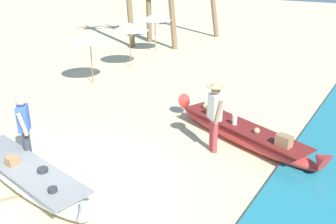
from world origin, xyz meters
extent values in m
plane|color=beige|center=(0.00, 0.00, 0.00)|extent=(80.00, 80.00, 0.00)
ellipsoid|color=white|center=(-0.43, -0.52, 0.21)|extent=(4.35, 1.59, 0.42)
cone|color=white|center=(1.62, -0.90, 0.47)|extent=(0.51, 0.56, 0.56)
cube|color=gray|center=(-0.43, -0.52, 0.42)|extent=(3.68, 1.48, 0.04)
cylinder|color=#2D2D33|center=(0.77, -0.86, 0.47)|extent=(0.18, 0.18, 0.10)
cylinder|color=#2D2D33|center=(0.06, -0.47, 0.47)|extent=(0.21, 0.21, 0.10)
cube|color=#9E754C|center=(-0.70, -0.60, 0.53)|extent=(0.23, 0.24, 0.20)
ellipsoid|color=red|center=(2.61, 3.76, 0.22)|extent=(4.49, 2.32, 0.44)
cone|color=red|center=(0.54, 4.56, 0.49)|extent=(0.55, 0.56, 0.51)
cone|color=red|center=(4.67, 2.96, 0.49)|extent=(0.55, 0.56, 0.51)
cube|color=maroon|center=(2.61, 3.76, 0.44)|extent=(3.82, 2.07, 0.04)
cube|color=#9E754C|center=(3.83, 3.20, 0.58)|extent=(0.39, 0.32, 0.28)
sphere|color=tan|center=(3.06, 3.54, 0.51)|extent=(0.16, 0.16, 0.16)
cylinder|color=silver|center=(2.40, 3.74, 0.57)|extent=(0.13, 0.13, 0.27)
cube|color=#9E754C|center=(1.69, 4.01, 0.59)|extent=(0.41, 0.38, 0.30)
sphere|color=tan|center=(1.26, 4.37, 0.52)|extent=(0.17, 0.17, 0.17)
cylinder|color=#B2383D|center=(2.26, 2.88, 0.43)|extent=(0.14, 0.14, 0.86)
cylinder|color=#B2383D|center=(2.15, 2.96, 0.43)|extent=(0.14, 0.14, 0.86)
cube|color=silver|center=(2.21, 2.92, 1.17)|extent=(0.42, 0.39, 0.62)
cylinder|color=#9E7051|center=(2.38, 2.77, 1.12)|extent=(0.20, 0.22, 0.56)
cylinder|color=#9E7051|center=(2.01, 3.05, 1.12)|extent=(0.20, 0.22, 0.56)
sphere|color=#9E7051|center=(2.21, 2.92, 1.60)|extent=(0.22, 0.22, 0.22)
cylinder|color=tan|center=(2.21, 2.92, 1.68)|extent=(0.44, 0.44, 0.02)
cone|color=tan|center=(2.21, 2.92, 1.75)|extent=(0.26, 0.26, 0.12)
cylinder|color=#333842|center=(-1.08, 0.10, 0.44)|extent=(0.14, 0.14, 0.89)
cylinder|color=#333842|center=(-0.99, 0.00, 0.44)|extent=(0.14, 0.14, 0.89)
cube|color=#3356B2|center=(-1.04, 0.05, 1.17)|extent=(0.40, 0.42, 0.58)
cylinder|color=tan|center=(-1.17, 0.24, 1.12)|extent=(0.21, 0.20, 0.53)
cylinder|color=tan|center=(-0.87, -0.11, 1.12)|extent=(0.21, 0.20, 0.53)
sphere|color=tan|center=(-1.04, 0.05, 1.58)|extent=(0.22, 0.22, 0.22)
cylinder|color=#8E6B47|center=(-4.07, 5.50, 0.95)|extent=(0.04, 0.04, 1.90)
cone|color=beige|center=(-4.07, 5.50, 1.75)|extent=(1.60, 1.60, 0.32)
cylinder|color=#8E6B47|center=(-4.26, 8.12, 0.95)|extent=(0.04, 0.04, 1.90)
cone|color=beige|center=(-4.26, 8.12, 1.75)|extent=(1.60, 1.60, 0.32)
cylinder|color=#8E6B47|center=(-4.97, 11.09, 0.95)|extent=(0.04, 0.04, 1.90)
cone|color=beige|center=(-4.97, 11.09, 1.75)|extent=(1.60, 1.60, 0.32)
cylinder|color=brown|center=(-4.74, 12.24, 2.39)|extent=(0.75, 0.28, 4.80)
ellipsoid|color=#2D60B7|center=(-0.04, -0.64, 0.03)|extent=(0.41, 0.36, 0.03)
camera|label=1|loc=(5.73, -4.79, 4.42)|focal=40.96mm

